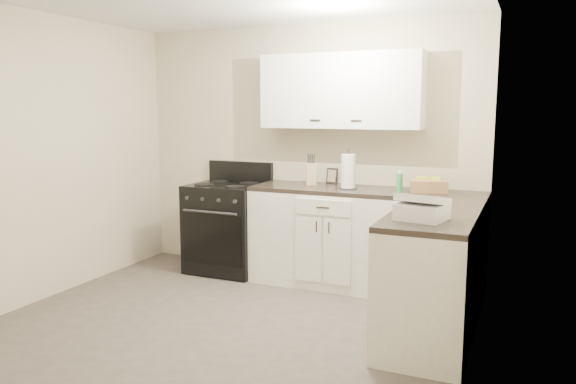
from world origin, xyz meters
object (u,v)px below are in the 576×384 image
at_px(knife_block, 311,174).
at_px(paper_towel, 348,172).
at_px(wicker_basket, 429,186).
at_px(countertop_grill, 422,211).
at_px(stove, 228,227).

relative_size(knife_block, paper_towel, 0.66).
relative_size(paper_towel, wicker_basket, 0.99).
height_order(paper_towel, countertop_grill, paper_towel).
bearing_deg(paper_towel, stove, 179.62).
distance_m(stove, wicker_basket, 2.08).
height_order(paper_towel, wicker_basket, paper_towel).
distance_m(stove, knife_block, 1.06).
bearing_deg(wicker_basket, knife_block, 179.43).
bearing_deg(knife_block, countertop_grill, -69.95).
bearing_deg(stove, countertop_grill, -28.72).
relative_size(wicker_basket, countertop_grill, 1.06).
relative_size(paper_towel, countertop_grill, 1.06).
distance_m(stove, paper_towel, 1.44).
height_order(knife_block, paper_towel, paper_towel).
distance_m(wicker_basket, countertop_grill, 1.31).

